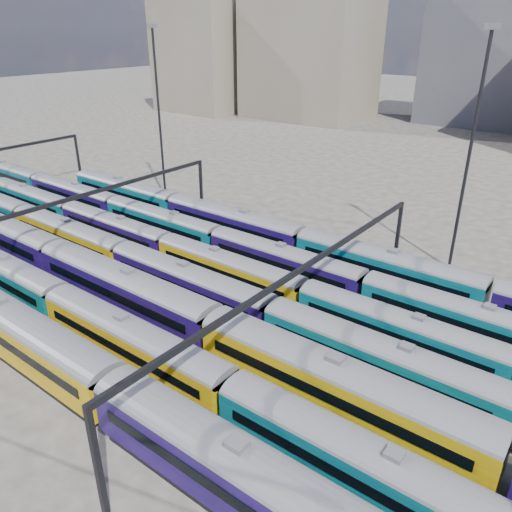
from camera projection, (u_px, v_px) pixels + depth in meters
The scene contains 12 objects.
ground at pixel (212, 313), 48.43m from camera, with size 500.00×500.00×0.00m, color #3F3A35.
rake_0 at pixel (113, 390), 33.83m from camera, with size 135.49×3.30×5.58m.
rake_1 at pixel (133, 340), 39.77m from camera, with size 141.84×2.96×4.99m.
rake_2 at pixel (213, 326), 40.92m from camera, with size 136.25×3.32×5.61m.
rake_3 at pixel (188, 281), 48.98m from camera, with size 140.16×2.93×4.93m.
rake_4 at pixel (304, 294), 46.99m from camera, with size 111.99×2.73×4.59m.
rake_5 at pixel (217, 238), 59.05m from camera, with size 114.56×2.80×4.69m.
rake_6 at pixel (386, 265), 52.00m from camera, with size 104.04×3.05×5.13m.
gantry_1 at pixel (79, 205), 56.63m from camera, with size 0.35×40.35×8.03m.
gantry_2 at pixel (301, 280), 40.05m from camera, with size 0.35×40.35×8.03m.
mast_1 at pixel (159, 109), 74.95m from camera, with size 1.40×0.50×25.60m.
mast_3 at pixel (471, 147), 51.51m from camera, with size 1.40×0.50×25.60m.
Camera 1 is at (28.76, -30.35, 25.43)m, focal length 35.00 mm.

